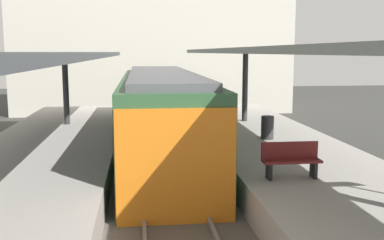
# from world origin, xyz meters

# --- Properties ---
(ground_plane) EXTENTS (80.00, 80.00, 0.00)m
(ground_plane) POSITION_xyz_m (0.00, 0.00, 0.00)
(ground_plane) COLOR #383835
(platform_left) EXTENTS (4.40, 28.00, 1.00)m
(platform_left) POSITION_xyz_m (-3.80, 0.00, 0.50)
(platform_left) COLOR #ADA8A0
(platform_left) RESTS_ON ground_plane
(platform_right) EXTENTS (4.40, 28.00, 1.00)m
(platform_right) POSITION_xyz_m (3.80, 0.00, 0.50)
(platform_right) COLOR #ADA8A0
(platform_right) RESTS_ON ground_plane
(track_ballast) EXTENTS (3.20, 28.00, 0.20)m
(track_ballast) POSITION_xyz_m (0.00, 0.00, 0.10)
(track_ballast) COLOR #59544C
(track_ballast) RESTS_ON ground_plane
(rail_near_side) EXTENTS (0.08, 28.00, 0.14)m
(rail_near_side) POSITION_xyz_m (-0.72, 0.00, 0.27)
(rail_near_side) COLOR slate
(rail_near_side) RESTS_ON track_ballast
(rail_far_side) EXTENTS (0.08, 28.00, 0.14)m
(rail_far_side) POSITION_xyz_m (0.72, 0.00, 0.27)
(rail_far_side) COLOR slate
(rail_far_side) RESTS_ON track_ballast
(commuter_train) EXTENTS (2.78, 13.37, 3.10)m
(commuter_train) POSITION_xyz_m (0.00, 4.76, 1.73)
(commuter_train) COLOR #2D5633
(commuter_train) RESTS_ON track_ballast
(canopy_left) EXTENTS (4.18, 21.00, 2.99)m
(canopy_left) POSITION_xyz_m (-3.80, 1.40, 3.88)
(canopy_left) COLOR #333335
(canopy_left) RESTS_ON platform_left
(canopy_right) EXTENTS (4.18, 21.00, 3.11)m
(canopy_right) POSITION_xyz_m (3.80, 1.40, 4.00)
(canopy_right) COLOR #333335
(canopy_right) RESTS_ON platform_right
(platform_bench) EXTENTS (1.40, 0.41, 0.86)m
(platform_bench) POSITION_xyz_m (2.80, -1.27, 1.46)
(platform_bench) COLOR black
(platform_bench) RESTS_ON platform_right
(litter_bin) EXTENTS (0.44, 0.44, 0.80)m
(litter_bin) POSITION_xyz_m (3.63, 3.56, 1.40)
(litter_bin) COLOR #2D2D30
(litter_bin) RESTS_ON platform_right
(station_building_backdrop) EXTENTS (18.00, 6.00, 11.00)m
(station_building_backdrop) POSITION_xyz_m (0.24, 20.00, 5.50)
(station_building_backdrop) COLOR beige
(station_building_backdrop) RESTS_ON ground_plane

